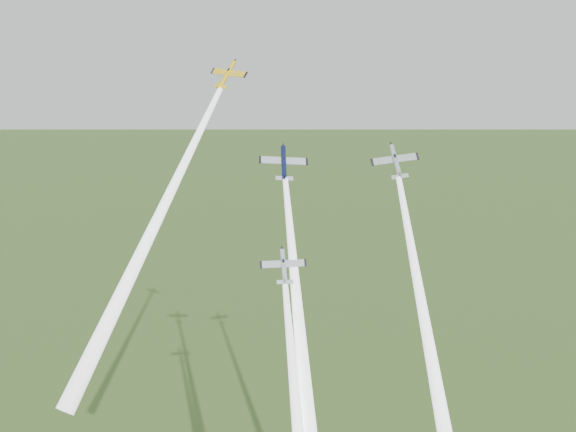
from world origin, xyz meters
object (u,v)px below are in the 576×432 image
Objects in this scene: plane_navy at (284,163)px; plane_silver_right at (396,162)px; plane_yellow at (227,74)px; plane_silver_low at (284,266)px.

plane_silver_right is (19.23, 2.02, 0.79)m from plane_navy.
plane_yellow is 33.75m from plane_silver_right.
plane_navy is at bearing 163.07° from plane_silver_right.
plane_yellow is 19.06m from plane_navy.
plane_navy is 19.35m from plane_silver_right.
plane_silver_right is (30.63, -1.32, -14.11)m from plane_yellow.
plane_yellow reaches higher than plane_silver_low.
plane_silver_low is at bearing -97.08° from plane_navy.
plane_silver_low is at bearing -32.15° from plane_yellow.
plane_yellow is 0.91× the size of plane_silver_right.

